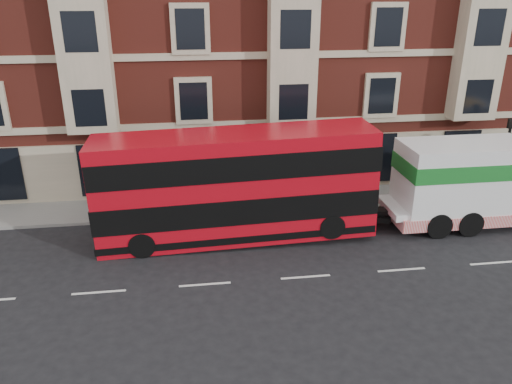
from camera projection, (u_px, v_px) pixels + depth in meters
ground at (306, 277)px, 19.84m from camera, size 120.00×120.00×0.00m
sidewalk at (274, 201)px, 26.68m from camera, size 90.00×3.00×0.15m
lamp_post_west at (155, 169)px, 23.75m from camera, size 0.35×0.15×4.35m
lamp_post_east at (505, 153)px, 26.00m from camera, size 0.35×0.15×4.35m
double_decker_bus at (236, 184)px, 22.00m from camera, size 12.23×2.81×4.95m
tow_truck at (488, 181)px, 23.68m from camera, size 9.80×2.90×4.08m
pedestrian at (94, 203)px, 24.32m from camera, size 0.69×0.60×1.60m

